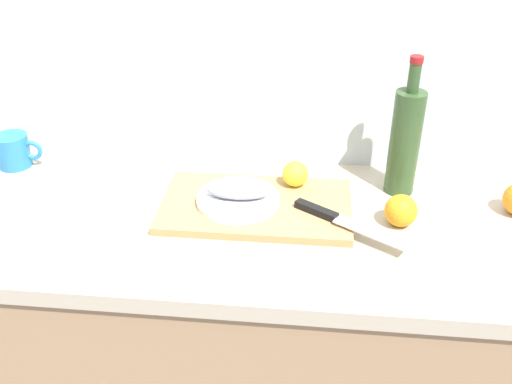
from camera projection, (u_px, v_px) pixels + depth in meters
back_wall at (199, 31)px, 1.50m from camera, size 3.20×0.05×2.50m
kitchen_counter at (192, 351)px, 1.63m from camera, size 2.00×0.60×0.90m
cutting_board at (256, 206)px, 1.42m from camera, size 0.46×0.27×0.02m
white_plate at (238, 199)px, 1.41m from camera, size 0.20×0.20×0.01m
fish_fillet at (238, 190)px, 1.40m from camera, size 0.15×0.06×0.04m
chef_knife at (336, 218)px, 1.34m from camera, size 0.26×0.18×0.02m
lemon_0 at (295, 174)px, 1.47m from camera, size 0.07×0.07×0.07m
wine_bottle at (405, 140)px, 1.43m from camera, size 0.07×0.07×0.35m
coffee_mug_1 at (14, 151)px, 1.59m from camera, size 0.13×0.09×0.09m
orange_2 at (401, 211)px, 1.35m from camera, size 0.08×0.08×0.08m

